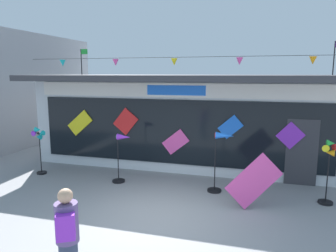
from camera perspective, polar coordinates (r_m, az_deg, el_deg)
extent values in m
plane|color=gray|center=(7.75, -1.53, -15.90)|extent=(80.00, 80.00, 0.00)
cube|color=silver|center=(13.10, 4.59, 1.61)|extent=(10.73, 5.70, 3.07)
cube|color=#333338|center=(12.49, 4.23, 8.75)|extent=(11.13, 6.71, 0.20)
cube|color=white|center=(10.18, 1.48, 6.49)|extent=(9.87, 0.08, 0.45)
cube|color=blue|center=(10.15, 1.44, 6.49)|extent=(1.93, 0.04, 0.32)
cube|color=black|center=(10.35, 1.47, -1.12)|extent=(9.65, 0.06, 2.14)
cube|color=#333338|center=(10.21, 23.01, -4.43)|extent=(0.90, 0.07, 2.00)
cube|color=yellow|center=(11.63, -15.65, 0.54)|extent=(1.00, 0.03, 0.95)
cube|color=red|center=(10.81, -7.68, 0.81)|extent=(0.93, 0.03, 0.95)
cube|color=#EA4CA3|center=(10.35, 1.38, -2.90)|extent=(0.94, 0.03, 0.89)
cube|color=blue|center=(9.96, 11.24, -0.17)|extent=(0.80, 0.03, 0.78)
cube|color=purple|center=(10.01, 21.29, -1.61)|extent=(0.84, 0.03, 0.84)
cylinder|color=black|center=(9.92, 1.13, 12.34)|extent=(10.30, 0.01, 0.01)
cone|color=#19B7BC|center=(11.56, -18.52, 10.76)|extent=(0.20, 0.20, 0.22)
cone|color=#EA4CA3|center=(10.59, -9.47, 11.28)|extent=(0.20, 0.20, 0.22)
cone|color=yellow|center=(9.92, 1.12, 11.53)|extent=(0.20, 0.20, 0.22)
cone|color=#EA4CA3|center=(9.61, 12.82, 11.37)|extent=(0.20, 0.20, 0.22)
cone|color=orange|center=(9.70, 24.75, 10.73)|extent=(0.20, 0.20, 0.22)
cylinder|color=black|center=(14.85, -15.41, 11.12)|extent=(0.04, 0.04, 1.13)
cube|color=green|center=(14.80, -14.94, 12.88)|extent=(0.32, 0.02, 0.22)
cylinder|color=black|center=(13.01, 27.84, 10.81)|extent=(0.04, 0.04, 1.20)
cylinder|color=black|center=(11.51, -21.89, -7.84)|extent=(0.32, 0.32, 0.06)
cylinder|color=black|center=(11.34, -22.10, -4.63)|extent=(0.03, 0.03, 1.39)
cylinder|color=black|center=(11.17, -22.44, -1.22)|extent=(0.06, 0.04, 0.06)
cone|color=#19B7BC|center=(11.09, -21.95, -1.26)|extent=(0.18, 0.19, 0.18)
cone|color=#19B7BC|center=(11.14, -22.48, -0.61)|extent=(0.19, 0.18, 0.18)
cone|color=purple|center=(11.24, -22.93, -1.19)|extent=(0.18, 0.19, 0.18)
cone|color=#19B7BC|center=(11.19, -22.40, -1.83)|extent=(0.19, 0.18, 0.18)
cylinder|color=black|center=(10.03, -8.92, -9.80)|extent=(0.39, 0.39, 0.06)
cylinder|color=black|center=(9.82, -9.03, -6.02)|extent=(0.03, 0.03, 1.43)
cone|color=purple|center=(9.58, -8.02, -1.99)|extent=(0.42, 0.20, 0.18)
cylinder|color=green|center=(9.66, -9.14, -1.92)|extent=(0.03, 0.16, 0.16)
cylinder|color=black|center=(9.26, 8.38, -11.45)|extent=(0.40, 0.40, 0.06)
cylinder|color=black|center=(9.01, 8.50, -6.77)|extent=(0.03, 0.03, 1.64)
cone|color=blue|center=(8.79, 10.25, -1.73)|extent=(0.51, 0.21, 0.20)
cylinder|color=red|center=(8.81, 8.63, -1.66)|extent=(0.03, 0.16, 0.16)
cylinder|color=black|center=(9.31, 26.58, -12.26)|extent=(0.37, 0.37, 0.06)
cylinder|color=black|center=(9.08, 26.91, -8.07)|extent=(0.03, 0.03, 1.48)
cylinder|color=black|center=(8.86, 27.32, -3.55)|extent=(0.06, 0.04, 0.06)
cone|color=red|center=(8.89, 28.09, -3.58)|extent=(0.18, 0.19, 0.18)
cone|color=green|center=(8.84, 27.38, -2.78)|extent=(0.19, 0.18, 0.18)
cone|color=yellow|center=(8.84, 26.55, -3.53)|extent=(0.18, 0.19, 0.18)
cone|color=orange|center=(8.89, 27.26, -4.32)|extent=(0.19, 0.18, 0.18)
cylinder|color=#604C7F|center=(5.06, -17.86, -16.27)|extent=(0.34, 0.34, 0.60)
sphere|color=tan|center=(4.90, -18.11, -11.94)|extent=(0.22, 0.22, 0.22)
cube|color=purple|center=(4.87, -18.05, -16.96)|extent=(0.31, 0.27, 0.38)
cube|color=#EA4CA3|center=(8.18, 15.24, -9.59)|extent=(1.39, 0.40, 1.39)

